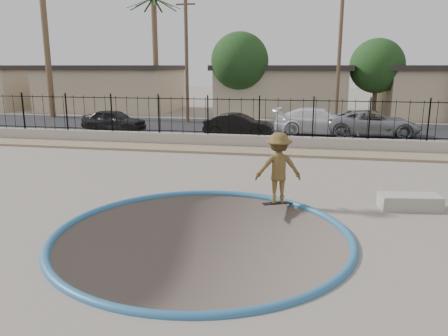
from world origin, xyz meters
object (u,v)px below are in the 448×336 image
Objects in this scene: concrete_ledge at (410,202)px; car_a at (114,120)px; car_b at (239,125)px; car_c at (320,121)px; skateboard at (277,203)px; skater at (278,171)px; car_d at (373,123)px.

car_a is at bearing 140.14° from concrete_ledge.
car_b is 4.69m from car_c.
car_a reaches higher than concrete_ledge.
skateboard is 12.20m from car_b.
skater is 16.28m from car_a.
skateboard is 16.29m from car_a.
skateboard is 0.17× the size of car_c.
concrete_ledge is 13.21m from car_b.
car_c is at bearing 99.78° from concrete_ledge.
car_b reaches higher than skateboard.
skateboard is 0.22× the size of car_a.
car_c is at bearing 59.79° from skateboard.
skateboard is 0.22× the size of car_b.
skateboard is 0.53× the size of concrete_ledge.
concrete_ledge is 18.59m from car_a.
skater is 3.71m from concrete_ledge.
skater is 0.52× the size of car_a.
car_c is at bearing 87.87° from car_d.
skater is at bearing 160.33° from car_d.
skater is at bearing -163.36° from car_b.
concrete_ledge is 13.03m from car_d.
skateboard is 14.07m from car_d.
concrete_ledge is 0.31× the size of car_d.
skater is 1.24× the size of concrete_ledge.
car_d is (2.87, 0.00, -0.04)m from car_c.
skateboard is at bearing 160.33° from car_d.
car_d reaches higher than concrete_ledge.
car_c is (-2.24, 13.00, 0.58)m from concrete_ledge.
car_b is (-3.04, 11.80, 0.60)m from skateboard.
concrete_ledge is at bearing -124.76° from car_a.
car_b is (-6.65, 11.40, 0.46)m from concrete_ledge.
car_b is 0.74× the size of car_c.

